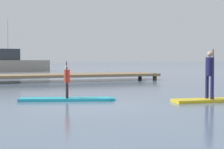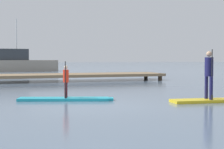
{
  "view_description": "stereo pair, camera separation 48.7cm",
  "coord_description": "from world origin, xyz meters",
  "px_view_note": "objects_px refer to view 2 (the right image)",
  "views": [
    {
      "loc": [
        -3.4,
        -10.84,
        1.54
      ],
      "look_at": [
        1.51,
        2.55,
        0.88
      ],
      "focal_mm": 56.92,
      "sensor_mm": 36.0,
      "label": 1
    },
    {
      "loc": [
        -2.94,
        -11.0,
        1.54
      ],
      "look_at": [
        1.51,
        2.55,
        0.88
      ],
      "focal_mm": 56.92,
      "sensor_mm": 36.0,
      "label": 2
    }
  ],
  "objects_px": {
    "paddleboard_near": "(66,99)",
    "paddleboard_far": "(217,100)",
    "motor_boat_small_navy": "(14,63)",
    "paddler_adult": "(209,72)",
    "paddler_child_solo": "(66,80)"
  },
  "relations": [
    {
      "from": "paddler_child_solo",
      "to": "paddleboard_far",
      "type": "relative_size",
      "value": 0.4
    },
    {
      "from": "paddleboard_far",
      "to": "paddler_adult",
      "type": "relative_size",
      "value": 1.92
    },
    {
      "from": "motor_boat_small_navy",
      "to": "paddleboard_far",
      "type": "bearing_deg",
      "value": -80.22
    },
    {
      "from": "paddleboard_near",
      "to": "motor_boat_small_navy",
      "type": "relative_size",
      "value": 0.35
    },
    {
      "from": "paddler_adult",
      "to": "motor_boat_small_navy",
      "type": "relative_size",
      "value": 0.18
    },
    {
      "from": "paddleboard_near",
      "to": "paddler_adult",
      "type": "bearing_deg",
      "value": -23.47
    },
    {
      "from": "paddler_adult",
      "to": "paddleboard_far",
      "type": "bearing_deg",
      "value": -5.02
    },
    {
      "from": "paddleboard_near",
      "to": "paddleboard_far",
      "type": "relative_size",
      "value": 1.03
    },
    {
      "from": "paddler_child_solo",
      "to": "motor_boat_small_navy",
      "type": "bearing_deg",
      "value": 90.88
    },
    {
      "from": "paddleboard_near",
      "to": "paddler_child_solo",
      "type": "height_order",
      "value": "paddler_child_solo"
    },
    {
      "from": "paddleboard_near",
      "to": "motor_boat_small_navy",
      "type": "bearing_deg",
      "value": 90.87
    },
    {
      "from": "paddler_child_solo",
      "to": "paddler_adult",
      "type": "height_order",
      "value": "paddler_adult"
    },
    {
      "from": "paddleboard_far",
      "to": "motor_boat_small_navy",
      "type": "distance_m",
      "value": 32.08
    },
    {
      "from": "paddleboard_far",
      "to": "motor_boat_small_navy",
      "type": "relative_size",
      "value": 0.34
    },
    {
      "from": "paddleboard_far",
      "to": "paddler_adult",
      "type": "distance_m",
      "value": 1.07
    }
  ]
}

